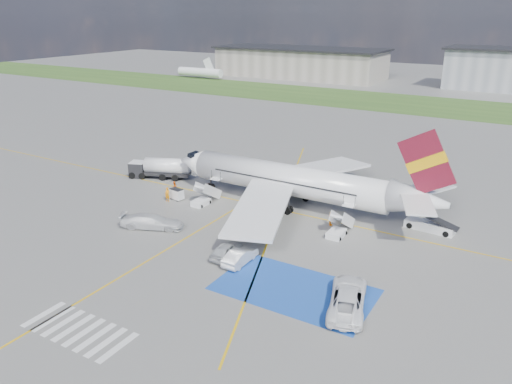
# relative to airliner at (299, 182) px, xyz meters

# --- Properties ---
(ground) EXTENTS (400.00, 400.00, 0.00)m
(ground) POSITION_rel_airliner_xyz_m (-1.51, -14.00, -3.39)
(ground) COLOR #60605E
(ground) RESTS_ON ground
(grass_strip) EXTENTS (400.00, 30.00, 0.01)m
(grass_strip) POSITION_rel_airliner_xyz_m (-1.51, 81.00, -3.39)
(grass_strip) COLOR #2D4C1E
(grass_strip) RESTS_ON ground
(taxiway_line_main) EXTENTS (120.00, 0.20, 0.01)m
(taxiway_line_main) POSITION_rel_airliner_xyz_m (-1.51, -2.00, -3.39)
(taxiway_line_main) COLOR gold
(taxiway_line_main) RESTS_ON ground
(taxiway_line_cross) EXTENTS (0.20, 60.00, 0.01)m
(taxiway_line_cross) POSITION_rel_airliner_xyz_m (-6.51, -24.00, -3.39)
(taxiway_line_cross) COLOR gold
(taxiway_line_cross) RESTS_ON ground
(taxiway_line_diag) EXTENTS (20.71, 56.45, 0.01)m
(taxiway_line_diag) POSITION_rel_airliner_xyz_m (-1.51, -2.00, -3.39)
(taxiway_line_diag) COLOR gold
(taxiway_line_diag) RESTS_ON ground
(staging_box) EXTENTS (14.00, 8.00, 0.01)m
(staging_box) POSITION_rel_airliner_xyz_m (8.49, -18.00, -3.39)
(staging_box) COLOR #1B47A3
(staging_box) RESTS_ON ground
(crosswalk) EXTENTS (9.00, 4.00, 0.01)m
(crosswalk) POSITION_rel_airliner_xyz_m (-3.31, -32.00, -3.39)
(crosswalk) COLOR silver
(crosswalk) RESTS_ON ground
(terminal_west) EXTENTS (60.00, 22.00, 10.00)m
(terminal_west) POSITION_rel_airliner_xyz_m (-56.51, 116.00, 1.61)
(terminal_west) COLOR gray
(terminal_west) RESTS_ON ground
(airliner) EXTENTS (36.81, 32.95, 11.92)m
(airliner) POSITION_rel_airliner_xyz_m (0.00, 0.00, 0.00)
(airliner) COLOR white
(airliner) RESTS_ON ground
(airstairs_fwd) EXTENTS (1.90, 5.20, 3.60)m
(airstairs_fwd) POSITION_rel_airliner_xyz_m (-11.01, -5.30, -2.77)
(airstairs_fwd) COLOR white
(airstairs_fwd) RESTS_ON ground
(airstairs_aft) EXTENTS (1.90, 5.20, 3.60)m
(airstairs_aft) POSITION_rel_airliner_xyz_m (7.49, -5.30, -2.77)
(airstairs_aft) COLOR white
(airstairs_aft) RESTS_ON ground
(fuel_tanker) EXTENTS (9.22, 5.46, 3.07)m
(fuel_tanker) POSITION_rel_airliner_xyz_m (-22.66, 0.01, -2.10)
(fuel_tanker) COLOR black
(fuel_tanker) RESTS_ON ground
(gpu_cart) EXTENTS (1.95, 1.43, 1.49)m
(gpu_cart) POSITION_rel_airliner_xyz_m (-14.92, -5.75, -2.72)
(gpu_cart) COLOR white
(gpu_cart) RESTS_ON ground
(belt_loader) EXTENTS (5.94, 2.56, 1.74)m
(belt_loader) POSITION_rel_airliner_xyz_m (15.99, 1.33, -2.96)
(belt_loader) COLOR white
(belt_loader) RESTS_ON ground
(car_silver_a) EXTENTS (2.07, 4.54, 1.51)m
(car_silver_a) POSITION_rel_airliner_xyz_m (-0.24, -15.87, -2.64)
(car_silver_a) COLOR #A9ACB0
(car_silver_a) RESTS_ON ground
(car_silver_b) EXTENTS (1.61, 4.59, 1.51)m
(car_silver_b) POSITION_rel_airliner_xyz_m (1.68, -16.27, -2.64)
(car_silver_b) COLOR #B3B6BB
(car_silver_b) RESTS_ON ground
(van_white_a) EXTENTS (4.55, 6.83, 2.35)m
(van_white_a) POSITION_rel_airliner_xyz_m (13.55, -18.18, -2.22)
(van_white_a) COLOR white
(van_white_a) RESTS_ON ground
(van_white_b) EXTENTS (5.93, 4.14, 2.15)m
(van_white_b) POSITION_rel_airliner_xyz_m (-11.51, -14.34, -2.32)
(van_white_b) COLOR silver
(van_white_b) RESTS_ON ground
(crew_fwd) EXTENTS (0.76, 0.55, 1.95)m
(crew_fwd) POSITION_rel_airliner_xyz_m (-15.45, -6.97, -2.42)
(crew_fwd) COLOR orange
(crew_fwd) RESTS_ON ground
(crew_nose) EXTENTS (0.93, 0.99, 1.63)m
(crew_nose) POSITION_rel_airliner_xyz_m (-16.75, -3.98, -2.58)
(crew_nose) COLOR orange
(crew_nose) RESTS_ON ground
(crew_aft) EXTENTS (0.47, 1.02, 1.71)m
(crew_aft) POSITION_rel_airliner_xyz_m (5.75, -3.23, -2.54)
(crew_aft) COLOR orange
(crew_aft) RESTS_ON ground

